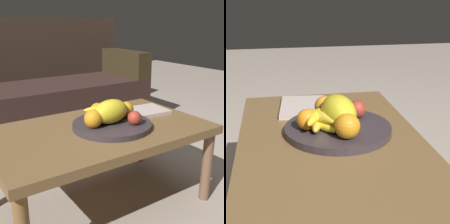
# 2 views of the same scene
# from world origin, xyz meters

# --- Properties ---
(ground_plane) EXTENTS (8.00, 8.00, 0.00)m
(ground_plane) POSITION_xyz_m (0.00, 0.00, 0.00)
(ground_plane) COLOR #A79889
(coffee_table) EXTENTS (1.00, 0.61, 0.40)m
(coffee_table) POSITION_xyz_m (0.00, 0.00, 0.36)
(coffee_table) COLOR brown
(coffee_table) RESTS_ON ground_plane
(couch) EXTENTS (1.70, 0.70, 0.90)m
(couch) POSITION_xyz_m (0.15, 1.18, 0.30)
(couch) COLOR #32201D
(couch) RESTS_ON ground_plane
(fruit_bowl) EXTENTS (0.37, 0.37, 0.03)m
(fruit_bowl) POSITION_xyz_m (0.05, -0.03, 0.41)
(fruit_bowl) COLOR #372F34
(fruit_bowl) RESTS_ON coffee_table
(melon_large_front) EXTENTS (0.20, 0.14, 0.11)m
(melon_large_front) POSITION_xyz_m (0.04, -0.03, 0.48)
(melon_large_front) COLOR yellow
(melon_large_front) RESTS_ON fruit_bowl
(orange_front) EXTENTS (0.07, 0.07, 0.07)m
(orange_front) POSITION_xyz_m (0.04, 0.08, 0.46)
(orange_front) COLOR orange
(orange_front) RESTS_ON fruit_bowl
(orange_left) EXTENTS (0.08, 0.08, 0.08)m
(orange_left) POSITION_xyz_m (-0.06, -0.04, 0.47)
(orange_left) COLOR orange
(orange_left) RESTS_ON fruit_bowl
(orange_right) EXTENTS (0.08, 0.08, 0.08)m
(orange_right) POSITION_xyz_m (0.15, -0.00, 0.46)
(orange_right) COLOR orange
(orange_right) RESTS_ON fruit_bowl
(apple_front) EXTENTS (0.06, 0.06, 0.06)m
(apple_front) POSITION_xyz_m (0.12, -0.11, 0.46)
(apple_front) COLOR #AE3627
(apple_front) RESTS_ON fruit_bowl
(banana_bunch) EXTENTS (0.17, 0.12, 0.06)m
(banana_bunch) POSITION_xyz_m (0.04, 0.04, 0.46)
(banana_bunch) COLOR yellow
(banana_bunch) RESTS_ON fruit_bowl
(magazine) EXTENTS (0.26, 0.20, 0.02)m
(magazine) POSITION_xyz_m (0.32, 0.07, 0.41)
(magazine) COLOR beige
(magazine) RESTS_ON coffee_table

